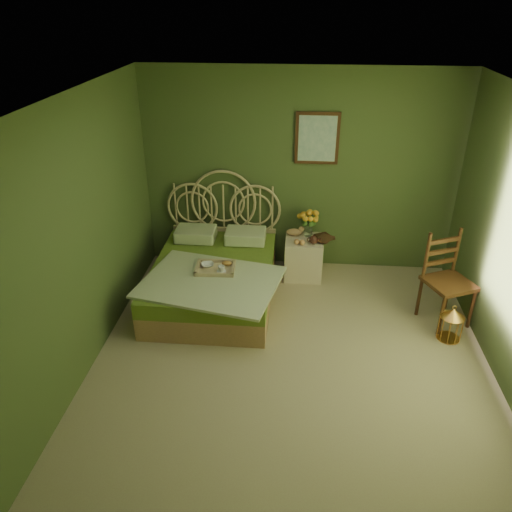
# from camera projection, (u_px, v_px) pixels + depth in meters

# --- Properties ---
(floor) EXTENTS (4.50, 4.50, 0.00)m
(floor) POSITION_uv_depth(u_px,v_px,m) (291.00, 369.00, 4.99)
(floor) COLOR tan
(floor) RESTS_ON ground
(ceiling) EXTENTS (4.50, 4.50, 0.00)m
(ceiling) POSITION_uv_depth(u_px,v_px,m) (302.00, 102.00, 3.77)
(ceiling) COLOR silver
(ceiling) RESTS_ON wall_back
(wall_back) EXTENTS (4.00, 0.00, 4.00)m
(wall_back) POSITION_uv_depth(u_px,v_px,m) (299.00, 172.00, 6.36)
(wall_back) COLOR #4B5A2F
(wall_back) RESTS_ON floor
(wall_left) EXTENTS (0.00, 4.50, 4.50)m
(wall_left) POSITION_uv_depth(u_px,v_px,m) (75.00, 245.00, 4.54)
(wall_left) COLOR #4B5A2F
(wall_left) RESTS_ON floor
(wall_art) EXTENTS (0.54, 0.04, 0.64)m
(wall_art) POSITION_uv_depth(u_px,v_px,m) (317.00, 138.00, 6.11)
(wall_art) COLOR #3C2310
(wall_art) RESTS_ON wall_back
(bed) EXTENTS (1.67, 2.11, 1.31)m
(bed) POSITION_uv_depth(u_px,v_px,m) (214.00, 275.00, 6.06)
(bed) COLOR tan
(bed) RESTS_ON floor
(nightstand) EXTENTS (0.48, 0.48, 0.96)m
(nightstand) POSITION_uv_depth(u_px,v_px,m) (304.00, 251.00, 6.50)
(nightstand) COLOR #F4E4C7
(nightstand) RESTS_ON floor
(chair) EXTENTS (0.62, 0.62, 1.05)m
(chair) POSITION_uv_depth(u_px,v_px,m) (448.00, 273.00, 5.53)
(chair) COLOR #3C2310
(chair) RESTS_ON floor
(birdcage) EXTENTS (0.25, 0.25, 0.38)m
(birdcage) POSITION_uv_depth(u_px,v_px,m) (451.00, 324.00, 5.35)
(birdcage) COLOR gold
(birdcage) RESTS_ON floor
(book_lower) EXTENTS (0.28, 0.30, 0.02)m
(book_lower) POSITION_uv_depth(u_px,v_px,m) (318.00, 238.00, 6.40)
(book_lower) COLOR #381E0F
(book_lower) RESTS_ON nightstand
(book_upper) EXTENTS (0.28, 0.30, 0.02)m
(book_upper) POSITION_uv_depth(u_px,v_px,m) (319.00, 237.00, 6.39)
(book_upper) COLOR #472819
(book_upper) RESTS_ON nightstand
(cereal_bowl) EXTENTS (0.18, 0.18, 0.04)m
(cereal_bowl) POSITION_uv_depth(u_px,v_px,m) (208.00, 265.00, 5.81)
(cereal_bowl) COLOR white
(cereal_bowl) RESTS_ON bed
(coffee_cup) EXTENTS (0.08, 0.08, 0.07)m
(coffee_cup) POSITION_uv_depth(u_px,v_px,m) (221.00, 269.00, 5.69)
(coffee_cup) COLOR white
(coffee_cup) RESTS_ON bed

